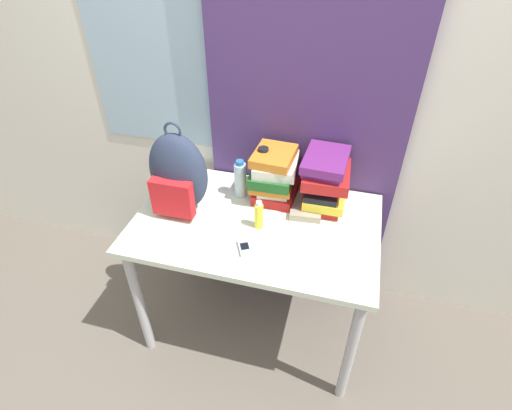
# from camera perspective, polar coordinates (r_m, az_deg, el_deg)

# --- Properties ---
(ground_plane) EXTENTS (12.00, 12.00, 0.00)m
(ground_plane) POSITION_cam_1_polar(r_m,az_deg,el_deg) (2.31, -2.62, -23.31)
(ground_plane) COLOR #665B51
(wall_back) EXTENTS (6.00, 0.06, 2.50)m
(wall_back) POSITION_cam_1_polar(r_m,az_deg,el_deg) (2.07, 3.30, 15.88)
(wall_back) COLOR silver
(wall_back) RESTS_ON ground_plane
(curtain_blue) EXTENTS (1.00, 0.04, 2.50)m
(curtain_blue) POSITION_cam_1_polar(r_m,az_deg,el_deg) (2.00, 7.34, 14.77)
(curtain_blue) COLOR #4C336B
(curtain_blue) RESTS_ON ground_plane
(desk) EXTENTS (1.18, 0.75, 0.78)m
(desk) POSITION_cam_1_polar(r_m,az_deg,el_deg) (2.00, 0.00, -4.55)
(desk) COLOR silver
(desk) RESTS_ON ground_plane
(backpack) EXTENTS (0.29, 0.20, 0.47)m
(backpack) POSITION_cam_1_polar(r_m,az_deg,el_deg) (1.93, -11.10, 4.23)
(backpack) COLOR #2D3851
(backpack) RESTS_ON desk
(book_stack_left) EXTENTS (0.24, 0.28, 0.26)m
(book_stack_left) POSITION_cam_1_polar(r_m,az_deg,el_deg) (2.02, 2.67, 4.33)
(book_stack_left) COLOR red
(book_stack_left) RESTS_ON desk
(book_stack_center) EXTENTS (0.23, 0.29, 0.28)m
(book_stack_center) POSITION_cam_1_polar(r_m,az_deg,el_deg) (1.99, 9.80, 3.48)
(book_stack_center) COLOR red
(book_stack_center) RESTS_ON desk
(water_bottle) EXTENTS (0.06, 0.06, 0.21)m
(water_bottle) POSITION_cam_1_polar(r_m,az_deg,el_deg) (2.04, -2.26, 3.67)
(water_bottle) COLOR silver
(water_bottle) RESTS_ON desk
(sports_bottle) EXTENTS (0.08, 0.08, 0.28)m
(sports_bottle) POSITION_cam_1_polar(r_m,az_deg,el_deg) (2.03, 1.01, 4.57)
(sports_bottle) COLOR white
(sports_bottle) RESTS_ON desk
(sunscreen_bottle) EXTENTS (0.04, 0.04, 0.15)m
(sunscreen_bottle) POSITION_cam_1_polar(r_m,az_deg,el_deg) (1.86, 0.40, -1.48)
(sunscreen_bottle) COLOR yellow
(sunscreen_bottle) RESTS_ON desk
(cell_phone) EXTENTS (0.09, 0.11, 0.02)m
(cell_phone) POSITION_cam_1_polar(r_m,az_deg,el_deg) (1.78, -1.62, -6.09)
(cell_phone) COLOR #B7BCC6
(cell_phone) RESTS_ON desk
(sunglasses_case) EXTENTS (0.15, 0.07, 0.04)m
(sunglasses_case) POSITION_cam_1_polar(r_m,az_deg,el_deg) (1.95, 7.04, -1.58)
(sunglasses_case) COLOR gray
(sunglasses_case) RESTS_ON desk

